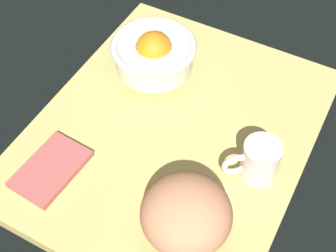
# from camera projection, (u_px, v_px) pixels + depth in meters

# --- Properties ---
(ground_plane) EXTENTS (0.66, 0.54, 0.03)m
(ground_plane) POSITION_uv_depth(u_px,v_px,m) (173.00, 134.00, 0.99)
(ground_plane) COLOR tan
(fruit_bowl) EXTENTS (0.19, 0.19, 0.11)m
(fruit_bowl) POSITION_uv_depth(u_px,v_px,m) (154.00, 53.00, 1.03)
(fruit_bowl) COLOR silver
(fruit_bowl) RESTS_ON ground
(bread_loaf) EXTENTS (0.19, 0.19, 0.11)m
(bread_loaf) POSITION_uv_depth(u_px,v_px,m) (186.00, 214.00, 0.80)
(bread_loaf) COLOR tan
(bread_loaf) RESTS_ON ground
(napkin_folded) EXTENTS (0.15, 0.10, 0.01)m
(napkin_folded) POSITION_uv_depth(u_px,v_px,m) (51.00, 169.00, 0.91)
(napkin_folded) COLOR #AC514C
(napkin_folded) RESTS_ON ground
(mug) EXTENTS (0.09, 0.10, 0.08)m
(mug) POSITION_uv_depth(u_px,v_px,m) (258.00, 160.00, 0.88)
(mug) COLOR silver
(mug) RESTS_ON ground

